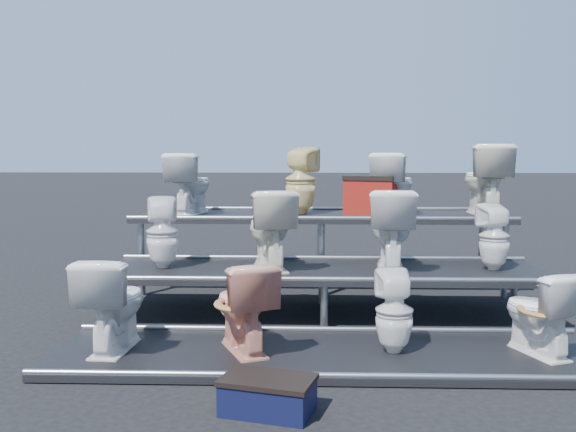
{
  "coord_description": "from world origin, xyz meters",
  "views": [
    {
      "loc": [
        -0.14,
        -6.09,
        1.6
      ],
      "look_at": [
        -0.34,
        0.1,
        0.96
      ],
      "focal_mm": 40.0,
      "sensor_mm": 36.0,
      "label": 1
    }
  ],
  "objects_px": {
    "toilet_4": "(162,233)",
    "toilet_10": "(394,184)",
    "toilet_1": "(243,306)",
    "toilet_5": "(270,229)",
    "toilet_0": "(113,303)",
    "toilet_3": "(539,312)",
    "toilet_8": "(190,184)",
    "red_crate": "(372,197)",
    "toilet_11": "(485,180)",
    "toilet_6": "(391,229)",
    "step_stool": "(268,398)",
    "toilet_9": "(301,180)",
    "toilet_7": "(494,237)",
    "toilet_2": "(394,311)"
  },
  "relations": [
    {
      "from": "toilet_4",
      "to": "toilet_10",
      "type": "xyz_separation_m",
      "value": [
        2.39,
        1.3,
        0.41
      ]
    },
    {
      "from": "toilet_1",
      "to": "toilet_5",
      "type": "relative_size",
      "value": 0.92
    },
    {
      "from": "toilet_0",
      "to": "toilet_3",
      "type": "xyz_separation_m",
      "value": [
        3.24,
        0.0,
        -0.04
      ]
    },
    {
      "from": "toilet_3",
      "to": "toilet_8",
      "type": "xyz_separation_m",
      "value": [
        -3.12,
        2.6,
        0.83
      ]
    },
    {
      "from": "toilet_5",
      "to": "toilet_10",
      "type": "distance_m",
      "value": 1.91
    },
    {
      "from": "toilet_3",
      "to": "red_crate",
      "type": "xyz_separation_m",
      "value": [
        -1.02,
        2.53,
        0.68
      ]
    },
    {
      "from": "toilet_11",
      "to": "red_crate",
      "type": "relative_size",
      "value": 1.45
    },
    {
      "from": "toilet_6",
      "to": "step_stool",
      "type": "xyz_separation_m",
      "value": [
        -1.03,
        -2.33,
        -0.75
      ]
    },
    {
      "from": "toilet_5",
      "to": "step_stool",
      "type": "height_order",
      "value": "toilet_5"
    },
    {
      "from": "toilet_8",
      "to": "toilet_11",
      "type": "distance_m",
      "value": 3.39
    },
    {
      "from": "toilet_9",
      "to": "toilet_10",
      "type": "xyz_separation_m",
      "value": [
        1.07,
        0.0,
        -0.04
      ]
    },
    {
      "from": "toilet_1",
      "to": "toilet_3",
      "type": "relative_size",
      "value": 1.09
    },
    {
      "from": "toilet_0",
      "to": "toilet_1",
      "type": "distance_m",
      "value": 1.0
    },
    {
      "from": "toilet_4",
      "to": "toilet_8",
      "type": "distance_m",
      "value": 1.36
    },
    {
      "from": "toilet_11",
      "to": "toilet_7",
      "type": "bearing_deg",
      "value": 77.27
    },
    {
      "from": "toilet_6",
      "to": "toilet_11",
      "type": "xyz_separation_m",
      "value": [
        1.22,
        1.3,
        0.41
      ]
    },
    {
      "from": "toilet_2",
      "to": "toilet_8",
      "type": "height_order",
      "value": "toilet_8"
    },
    {
      "from": "toilet_2",
      "to": "toilet_6",
      "type": "relative_size",
      "value": 0.82
    },
    {
      "from": "toilet_2",
      "to": "toilet_11",
      "type": "bearing_deg",
      "value": -121.56
    },
    {
      "from": "toilet_3",
      "to": "toilet_4",
      "type": "distance_m",
      "value": 3.44
    },
    {
      "from": "toilet_10",
      "to": "toilet_11",
      "type": "xyz_separation_m",
      "value": [
        1.03,
        0.0,
        0.05
      ]
    },
    {
      "from": "toilet_10",
      "to": "toilet_11",
      "type": "distance_m",
      "value": 1.03
    },
    {
      "from": "toilet_1",
      "to": "red_crate",
      "type": "distance_m",
      "value": 2.88
    },
    {
      "from": "toilet_5",
      "to": "red_crate",
      "type": "xyz_separation_m",
      "value": [
        1.09,
        1.23,
        0.22
      ]
    },
    {
      "from": "toilet_6",
      "to": "toilet_7",
      "type": "distance_m",
      "value": 0.98
    },
    {
      "from": "toilet_3",
      "to": "step_stool",
      "type": "height_order",
      "value": "toilet_3"
    },
    {
      "from": "toilet_3",
      "to": "toilet_7",
      "type": "xyz_separation_m",
      "value": [
        0.02,
        1.3,
        0.39
      ]
    },
    {
      "from": "toilet_1",
      "to": "toilet_2",
      "type": "height_order",
      "value": "toilet_1"
    },
    {
      "from": "toilet_10",
      "to": "toilet_5",
      "type": "bearing_deg",
      "value": 67.31
    },
    {
      "from": "toilet_2",
      "to": "toilet_11",
      "type": "relative_size",
      "value": 0.79
    },
    {
      "from": "red_crate",
      "to": "toilet_1",
      "type": "bearing_deg",
      "value": -95.81
    },
    {
      "from": "toilet_3",
      "to": "toilet_10",
      "type": "distance_m",
      "value": 2.83
    },
    {
      "from": "toilet_5",
      "to": "toilet_11",
      "type": "distance_m",
      "value": 2.75
    },
    {
      "from": "toilet_2",
      "to": "toilet_8",
      "type": "distance_m",
      "value": 3.4
    },
    {
      "from": "toilet_0",
      "to": "toilet_6",
      "type": "bearing_deg",
      "value": -146.53
    },
    {
      "from": "toilet_7",
      "to": "toilet_11",
      "type": "height_order",
      "value": "toilet_11"
    },
    {
      "from": "toilet_9",
      "to": "toilet_10",
      "type": "distance_m",
      "value": 1.07
    },
    {
      "from": "toilet_0",
      "to": "step_stool",
      "type": "distance_m",
      "value": 1.66
    },
    {
      "from": "toilet_2",
      "to": "toilet_4",
      "type": "relative_size",
      "value": 0.92
    },
    {
      "from": "toilet_10",
      "to": "red_crate",
      "type": "height_order",
      "value": "toilet_10"
    },
    {
      "from": "toilet_9",
      "to": "step_stool",
      "type": "relative_size",
      "value": 1.45
    },
    {
      "from": "toilet_5",
      "to": "toilet_6",
      "type": "distance_m",
      "value": 1.16
    },
    {
      "from": "toilet_1",
      "to": "toilet_6",
      "type": "distance_m",
      "value": 1.88
    },
    {
      "from": "toilet_6",
      "to": "toilet_8",
      "type": "relative_size",
      "value": 1.1
    },
    {
      "from": "toilet_1",
      "to": "toilet_10",
      "type": "bearing_deg",
      "value": -142.93
    },
    {
      "from": "toilet_4",
      "to": "toilet_11",
      "type": "height_order",
      "value": "toilet_11"
    },
    {
      "from": "toilet_0",
      "to": "toilet_5",
      "type": "distance_m",
      "value": 1.77
    },
    {
      "from": "toilet_0",
      "to": "toilet_8",
      "type": "distance_m",
      "value": 2.72
    },
    {
      "from": "toilet_7",
      "to": "toilet_8",
      "type": "bearing_deg",
      "value": -34.26
    },
    {
      "from": "toilet_5",
      "to": "red_crate",
      "type": "relative_size",
      "value": 1.38
    }
  ]
}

